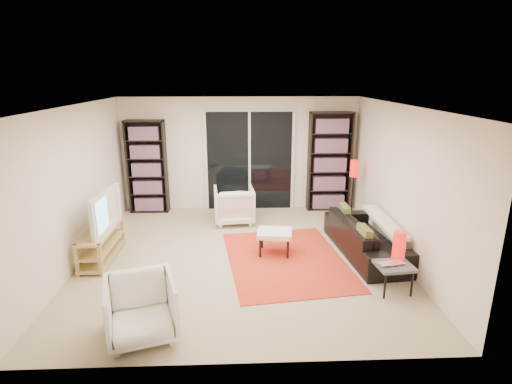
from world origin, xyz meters
TOP-DOWN VIEW (x-y plane):
  - floor at (0.00, 0.00)m, footprint 5.00×5.00m
  - wall_back at (0.00, 2.50)m, footprint 5.00×0.02m
  - wall_front at (0.00, -2.50)m, footprint 5.00×0.02m
  - wall_left at (-2.50, 0.00)m, footprint 0.02×5.00m
  - wall_right at (2.50, 0.00)m, footprint 0.02×5.00m
  - ceiling at (0.00, 0.00)m, footprint 5.00×5.00m
  - sliding_door at (0.20, 2.46)m, footprint 1.92×0.08m
  - bookshelf_left at (-1.95, 2.33)m, footprint 0.80×0.30m
  - bookshelf_right at (1.90, 2.33)m, footprint 0.90×0.30m
  - tv_stand at (-2.22, 0.02)m, footprint 0.40×1.24m
  - tv at (-2.20, 0.02)m, footprint 0.22×1.08m
  - rug at (0.71, -0.15)m, footprint 2.08×2.62m
  - sofa at (2.04, 0.04)m, footprint 0.98×2.06m
  - armchair_back at (-0.13, 1.60)m, footprint 0.83×0.85m
  - armchair_front at (-1.12, -2.00)m, footprint 0.93×0.95m
  - ottoman at (0.55, 0.09)m, footprint 0.61×0.52m
  - side_table at (2.04, -1.13)m, footprint 0.52×0.52m
  - laptop at (2.01, -1.21)m, footprint 0.39×0.30m
  - table_lamp at (2.16, -0.97)m, footprint 0.18×0.18m
  - floor_lamp at (2.25, 1.66)m, footprint 0.18×0.18m

SIDE VIEW (x-z plane):
  - floor at x=0.00m, z-range 0.00..0.00m
  - rug at x=0.71m, z-range 0.00..0.01m
  - tv_stand at x=-2.22m, z-range 0.01..0.51m
  - sofa at x=2.04m, z-range 0.00..0.58m
  - ottoman at x=0.55m, z-range 0.14..0.54m
  - armchair_front at x=-1.12m, z-range 0.00..0.70m
  - side_table at x=2.04m, z-range 0.15..0.55m
  - armchair_back at x=-0.13m, z-range 0.00..0.71m
  - laptop at x=2.01m, z-range 0.40..0.43m
  - table_lamp at x=2.16m, z-range 0.40..0.79m
  - tv at x=-2.20m, z-range 0.50..1.12m
  - floor_lamp at x=2.25m, z-range 0.30..1.53m
  - bookshelf_left at x=-1.95m, z-range 0.00..1.95m
  - sliding_door at x=0.20m, z-range -0.03..2.13m
  - bookshelf_right at x=1.90m, z-range 0.00..2.10m
  - wall_back at x=0.00m, z-range 0.00..2.40m
  - wall_front at x=0.00m, z-range 0.00..2.40m
  - wall_left at x=-2.50m, z-range 0.00..2.40m
  - wall_right at x=2.50m, z-range 0.00..2.40m
  - ceiling at x=0.00m, z-range 2.39..2.41m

